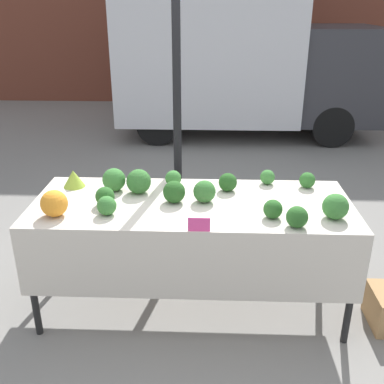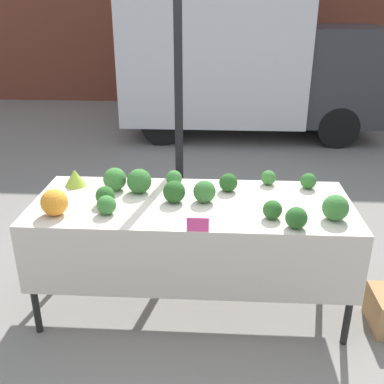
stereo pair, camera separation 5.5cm
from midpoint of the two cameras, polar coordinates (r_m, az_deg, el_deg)
ground_plane at (r=3.74m, az=0.43°, el=-13.89°), size 40.00×40.00×0.00m
tent_pole at (r=3.84m, az=-1.27°, el=9.65°), size 0.07×0.07×2.71m
parked_truck at (r=8.18m, az=6.66°, el=16.27°), size 4.40×1.99×2.45m
market_table at (r=3.26m, az=0.41°, el=-3.44°), size 2.33×0.92×0.90m
orange_cauliflower at (r=3.18m, az=-16.62°, el=-1.27°), size 0.18×0.18×0.18m
romanesco_head at (r=3.65m, az=-14.23°, el=1.77°), size 0.17×0.17×0.14m
broccoli_head_0 at (r=3.25m, az=2.08°, el=0.05°), size 0.16×0.16×0.16m
broccoli_head_1 at (r=3.12m, az=-10.32°, el=-1.64°), size 0.13×0.13×0.13m
broccoli_head_2 at (r=3.06m, az=10.68°, el=-2.23°), size 0.13×0.13×0.13m
broccoli_head_3 at (r=3.54m, az=-1.86°, el=1.76°), size 0.13×0.13×0.13m
broccoli_head_4 at (r=3.42m, az=-6.27°, el=1.39°), size 0.19×0.19×0.19m
broccoli_head_5 at (r=2.97m, az=13.63°, el=-3.21°), size 0.14×0.14×0.14m
broccoli_head_6 at (r=3.45m, az=5.09°, el=1.22°), size 0.14×0.14×0.14m
broccoli_head_7 at (r=3.27m, az=-10.50°, el=-0.46°), size 0.14×0.14×0.14m
broccoli_head_8 at (r=3.25m, az=-1.80°, el=0.02°), size 0.16×0.16×0.16m
broccoli_head_9 at (r=3.61m, az=14.98°, el=1.36°), size 0.12×0.12×0.12m
broccoli_head_10 at (r=3.50m, az=-9.34°, el=1.62°), size 0.18×0.18×0.18m
broccoli_head_11 at (r=3.62m, az=10.11°, el=1.82°), size 0.12×0.12×0.12m
broccoli_head_12 at (r=3.14m, az=18.24°, el=-1.90°), size 0.18×0.18×0.18m
price_sign at (r=2.85m, az=1.28°, el=-4.16°), size 0.14×0.01×0.09m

